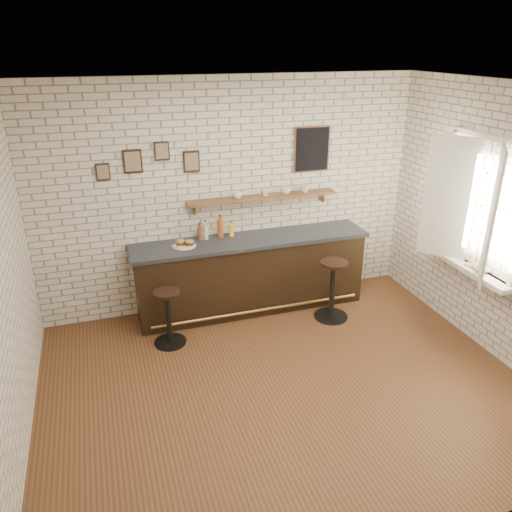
{
  "coord_description": "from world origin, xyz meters",
  "views": [
    {
      "loc": [
        -1.62,
        -4.02,
        3.36
      ],
      "look_at": [
        -0.02,
        0.9,
        1.12
      ],
      "focal_mm": 35.0,
      "sensor_mm": 36.0,
      "label": 1
    }
  ],
  "objects_px": {
    "shelf_cup_a": "(238,195)",
    "book_upper": "(474,267)",
    "bitters_bottle_white": "(206,231)",
    "sandwich_plate": "(184,246)",
    "shelf_cup_d": "(305,189)",
    "bar_stool_right": "(333,288)",
    "book_lower": "(471,267)",
    "bitters_bottle_amber": "(220,228)",
    "bar_stool_left": "(168,316)",
    "condiment_bottle_yellow": "(231,230)",
    "ciabatta_sandwich": "(185,242)",
    "bitters_bottle_brown": "(200,233)",
    "shelf_cup_b": "(265,192)",
    "bar_counter": "(251,274)",
    "shelf_cup_c": "(286,191)"
  },
  "relations": [
    {
      "from": "shelf_cup_b",
      "to": "shelf_cup_d",
      "type": "xyz_separation_m",
      "value": [
        0.56,
        0.0,
        -0.0
      ]
    },
    {
      "from": "ciabatta_sandwich",
      "to": "bitters_bottle_brown",
      "type": "bearing_deg",
      "value": 35.84
    },
    {
      "from": "ciabatta_sandwich",
      "to": "shelf_cup_b",
      "type": "height_order",
      "value": "shelf_cup_b"
    },
    {
      "from": "bitters_bottle_amber",
      "to": "shelf_cup_d",
      "type": "relative_size",
      "value": 3.15
    },
    {
      "from": "ciabatta_sandwich",
      "to": "book_upper",
      "type": "xyz_separation_m",
      "value": [
        3.07,
        -1.54,
        -0.1
      ]
    },
    {
      "from": "shelf_cup_a",
      "to": "book_upper",
      "type": "relative_size",
      "value": 0.52
    },
    {
      "from": "shelf_cup_d",
      "to": "bitters_bottle_brown",
      "type": "bearing_deg",
      "value": 168.35
    },
    {
      "from": "shelf_cup_d",
      "to": "book_upper",
      "type": "relative_size",
      "value": 0.43
    },
    {
      "from": "bitters_bottle_brown",
      "to": "shelf_cup_a",
      "type": "xyz_separation_m",
      "value": [
        0.52,
        0.03,
        0.45
      ]
    },
    {
      "from": "bar_stool_left",
      "to": "shelf_cup_b",
      "type": "height_order",
      "value": "shelf_cup_b"
    },
    {
      "from": "bar_stool_left",
      "to": "book_upper",
      "type": "bearing_deg",
      "value": -16.46
    },
    {
      "from": "bitters_bottle_amber",
      "to": "shelf_cup_d",
      "type": "xyz_separation_m",
      "value": [
        1.18,
        0.03,
        0.41
      ]
    },
    {
      "from": "book_lower",
      "to": "book_upper",
      "type": "bearing_deg",
      "value": -106.37
    },
    {
      "from": "bitters_bottle_amber",
      "to": "shelf_cup_a",
      "type": "bearing_deg",
      "value": 7.12
    },
    {
      "from": "bitters_bottle_white",
      "to": "bar_stool_left",
      "type": "xyz_separation_m",
      "value": [
        -0.64,
        -0.7,
        -0.74
      ]
    },
    {
      "from": "bitters_bottle_brown",
      "to": "book_upper",
      "type": "height_order",
      "value": "bitters_bottle_brown"
    },
    {
      "from": "bitters_bottle_brown",
      "to": "sandwich_plate",
      "type": "bearing_deg",
      "value": -145.36
    },
    {
      "from": "bitters_bottle_brown",
      "to": "shelf_cup_d",
      "type": "height_order",
      "value": "shelf_cup_d"
    },
    {
      "from": "bar_stool_left",
      "to": "shelf_cup_a",
      "type": "xyz_separation_m",
      "value": [
        1.08,
        0.73,
        1.17
      ]
    },
    {
      "from": "ciabatta_sandwich",
      "to": "bar_stool_right",
      "type": "relative_size",
      "value": 0.31
    },
    {
      "from": "condiment_bottle_yellow",
      "to": "bar_stool_left",
      "type": "height_order",
      "value": "condiment_bottle_yellow"
    },
    {
      "from": "bitters_bottle_brown",
      "to": "shelf_cup_a",
      "type": "height_order",
      "value": "shelf_cup_a"
    },
    {
      "from": "ciabatta_sandwich",
      "to": "book_lower",
      "type": "relative_size",
      "value": 1.22
    },
    {
      "from": "condiment_bottle_yellow",
      "to": "bar_stool_left",
      "type": "distance_m",
      "value": 1.41
    },
    {
      "from": "sandwich_plate",
      "to": "bitters_bottle_amber",
      "type": "relative_size",
      "value": 0.92
    },
    {
      "from": "shelf_cup_a",
      "to": "condiment_bottle_yellow",
      "type": "bearing_deg",
      "value": -174.18
    },
    {
      "from": "bitters_bottle_brown",
      "to": "shelf_cup_d",
      "type": "bearing_deg",
      "value": 1.22
    },
    {
      "from": "shelf_cup_d",
      "to": "bar_stool_left",
      "type": "bearing_deg",
      "value": -172.9
    },
    {
      "from": "book_upper",
      "to": "shelf_cup_d",
      "type": "bearing_deg",
      "value": 156.73
    },
    {
      "from": "shelf_cup_b",
      "to": "book_lower",
      "type": "bearing_deg",
      "value": -100.91
    },
    {
      "from": "book_upper",
      "to": "bar_stool_left",
      "type": "bearing_deg",
      "value": -168.33
    },
    {
      "from": "bar_counter",
      "to": "bar_stool_right",
      "type": "relative_size",
      "value": 3.88
    },
    {
      "from": "sandwich_plate",
      "to": "shelf_cup_a",
      "type": "height_order",
      "value": "shelf_cup_a"
    },
    {
      "from": "bar_stool_right",
      "to": "bitters_bottle_white",
      "type": "bearing_deg",
      "value": 153.23
    },
    {
      "from": "bitters_bottle_amber",
      "to": "sandwich_plate",
      "type": "bearing_deg",
      "value": -162.09
    },
    {
      "from": "bitters_bottle_amber",
      "to": "book_upper",
      "type": "distance_m",
      "value": 3.09
    },
    {
      "from": "shelf_cup_c",
      "to": "bitters_bottle_amber",
      "type": "bearing_deg",
      "value": 94.6
    },
    {
      "from": "sandwich_plate",
      "to": "condiment_bottle_yellow",
      "type": "distance_m",
      "value": 0.68
    },
    {
      "from": "condiment_bottle_yellow",
      "to": "shelf_cup_a",
      "type": "relative_size",
      "value": 1.74
    },
    {
      "from": "bar_counter",
      "to": "shelf_cup_a",
      "type": "height_order",
      "value": "shelf_cup_a"
    },
    {
      "from": "ciabatta_sandwich",
      "to": "condiment_bottle_yellow",
      "type": "relative_size",
      "value": 1.22
    },
    {
      "from": "shelf_cup_c",
      "to": "book_lower",
      "type": "height_order",
      "value": "shelf_cup_c"
    },
    {
      "from": "shelf_cup_d",
      "to": "bar_stool_right",
      "type": "bearing_deg",
      "value": -95.6
    },
    {
      "from": "bitters_bottle_brown",
      "to": "bar_stool_right",
      "type": "distance_m",
      "value": 1.85
    },
    {
      "from": "bitters_bottle_white",
      "to": "sandwich_plate",
      "type": "bearing_deg",
      "value": -152.35
    },
    {
      "from": "shelf_cup_b",
      "to": "shelf_cup_c",
      "type": "xyz_separation_m",
      "value": [
        0.29,
        0.0,
        0.0
      ]
    },
    {
      "from": "bitters_bottle_amber",
      "to": "condiment_bottle_yellow",
      "type": "xyz_separation_m",
      "value": [
        0.15,
        -0.0,
        -0.04
      ]
    },
    {
      "from": "sandwich_plate",
      "to": "bar_stool_right",
      "type": "distance_m",
      "value": 1.97
    },
    {
      "from": "bar_stool_left",
      "to": "shelf_cup_a",
      "type": "distance_m",
      "value": 1.75
    },
    {
      "from": "bar_stool_left",
      "to": "book_upper",
      "type": "height_order",
      "value": "book_upper"
    }
  ]
}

